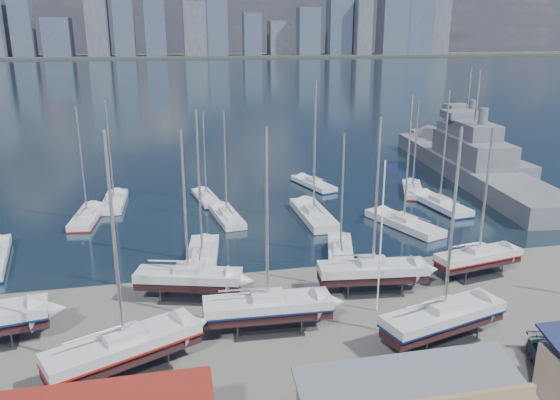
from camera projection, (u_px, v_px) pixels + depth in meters
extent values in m
plane|color=#605E59|center=(333.00, 318.00, 43.51)|extent=(1400.00, 1400.00, 0.00)
cube|color=#192D3B|center=(181.00, 73.00, 333.88)|extent=(1400.00, 600.00, 0.40)
cube|color=#2D332D|center=(172.00, 57.00, 577.02)|extent=(1400.00, 80.00, 2.20)
cube|color=#3D4756|center=(22.00, 27.00, 533.01)|extent=(19.55, 21.83, 55.97)
cube|color=#475166|center=(58.00, 37.00, 547.76)|extent=(26.03, 30.49, 37.14)
cube|color=#595E66|center=(96.00, 11.00, 537.66)|extent=(21.60, 16.58, 87.63)
cube|color=#3D4756|center=(124.00, 21.00, 547.00)|extent=(19.42, 28.42, 67.60)
cube|color=#475166|center=(155.00, 29.00, 558.04)|extent=(20.24, 23.80, 54.09)
cube|color=#595E66|center=(196.00, 29.00, 563.17)|extent=(24.62, 19.72, 54.00)
cube|color=#3D4756|center=(217.00, 28.00, 565.61)|extent=(20.75, 17.93, 55.97)
cube|color=#475166|center=(252.00, 34.00, 573.19)|extent=(18.36, 16.25, 43.03)
cube|color=#595E66|center=(282.00, 38.00, 599.20)|extent=(28.49, 22.03, 35.69)
cube|color=#3D4756|center=(308.00, 31.00, 585.72)|extent=(23.34, 17.87, 49.11)
cube|color=#475166|center=(339.00, 19.00, 603.63)|extent=(25.35, 19.79, 75.95)
cube|color=#595E66|center=(361.00, 28.00, 604.85)|extent=(17.00, 27.45, 57.67)
cube|color=#3D4756|center=(394.00, 5.00, 605.26)|extent=(29.28, 24.05, 106.04)
cube|color=#475166|center=(416.00, 20.00, 625.08)|extent=(30.82, 28.37, 74.41)
cube|color=#595E66|center=(439.00, 19.00, 632.34)|extent=(21.74, 17.03, 77.48)
cube|color=#2D2D33|center=(127.00, 374.00, 36.10)|extent=(6.08, 4.62, 0.16)
cube|color=black|center=(125.00, 354.00, 35.67)|extent=(10.13, 6.39, 0.80)
cube|color=#B4B4B9|center=(124.00, 343.00, 35.43)|extent=(10.31, 6.77, 0.80)
cube|color=maroon|center=(124.00, 348.00, 35.54)|extent=(10.41, 6.84, 0.16)
cube|color=#B4B4B9|center=(123.00, 334.00, 35.25)|extent=(2.99, 2.59, 0.50)
cylinder|color=#B2B2B7|center=(114.00, 240.00, 33.37)|extent=(0.22, 0.22, 13.57)
cube|color=#2D2D33|center=(190.00, 299.00, 46.46)|extent=(5.32, 3.51, 0.16)
cube|color=black|center=(189.00, 283.00, 46.03)|extent=(9.12, 4.49, 0.71)
cube|color=#B4B4B9|center=(188.00, 275.00, 45.83)|extent=(9.23, 4.85, 0.71)
cube|color=#B4B4B9|center=(188.00, 269.00, 45.65)|extent=(2.55, 2.05, 0.50)
cylinder|color=#B2B2B7|center=(185.00, 203.00, 44.00)|extent=(0.22, 0.22, 12.00)
cube|color=#2D2D33|center=(268.00, 330.00, 41.49)|extent=(5.37, 2.64, 0.16)
cube|color=black|center=(268.00, 312.00, 41.06)|extent=(9.68, 2.70, 0.77)
cube|color=#B4B4B9|center=(268.00, 303.00, 40.84)|extent=(9.69, 3.10, 0.77)
cube|color=#0D1A42|center=(268.00, 308.00, 40.94)|extent=(9.79, 3.13, 0.15)
cube|color=#B4B4B9|center=(268.00, 296.00, 40.66)|extent=(2.46, 1.71, 0.50)
cylinder|color=#B2B2B7|center=(267.00, 217.00, 38.87)|extent=(0.22, 0.22, 12.94)
cube|color=#2D2D33|center=(372.00, 292.00, 47.77)|extent=(5.39, 2.92, 0.16)
cube|color=black|center=(372.00, 276.00, 47.34)|extent=(9.58, 3.25, 0.75)
cube|color=#B4B4B9|center=(373.00, 268.00, 47.12)|extent=(9.62, 3.64, 0.75)
cube|color=#B4B4B9|center=(373.00, 261.00, 46.94)|extent=(2.51, 1.82, 0.50)
cylinder|color=#B2B2B7|center=(377.00, 193.00, 45.19)|extent=(0.22, 0.22, 12.68)
cube|color=#2D2D33|center=(441.00, 341.00, 39.97)|extent=(5.81, 3.78, 0.16)
cube|color=black|center=(443.00, 323.00, 39.53)|extent=(10.00, 4.81, 0.78)
cube|color=#B4B4B9|center=(444.00, 313.00, 39.31)|extent=(10.11, 5.20, 0.78)
cube|color=#0D1A42|center=(443.00, 318.00, 39.41)|extent=(10.21, 5.26, 0.16)
cube|color=#B4B4B9|center=(445.00, 305.00, 39.13)|extent=(2.78, 2.22, 0.50)
cylinder|color=#B2B2B7|center=(453.00, 222.00, 37.31)|extent=(0.22, 0.22, 13.14)
cube|color=#2D2D33|center=(476.00, 276.00, 50.89)|extent=(4.96, 2.93, 0.16)
cube|color=black|center=(478.00, 261.00, 50.48)|extent=(8.68, 3.50, 0.68)
cube|color=#B4B4B9|center=(479.00, 255.00, 50.28)|extent=(8.75, 3.85, 0.68)
cube|color=maroon|center=(478.00, 258.00, 50.37)|extent=(8.83, 3.89, 0.14)
cube|color=#B4B4B9|center=(479.00, 249.00, 50.11)|extent=(2.34, 1.78, 0.50)
cylinder|color=#B2B2B7|center=(486.00, 192.00, 48.54)|extent=(0.22, 0.22, 11.42)
cube|color=black|center=(88.00, 222.00, 66.67)|extent=(3.22, 9.74, 0.77)
cube|color=#B4B4B9|center=(87.00, 216.00, 66.45)|extent=(3.62, 9.78, 0.77)
cube|color=maroon|center=(88.00, 219.00, 66.55)|extent=(3.65, 9.88, 0.15)
cube|color=#B4B4B9|center=(87.00, 211.00, 66.27)|extent=(1.84, 2.54, 0.50)
cylinder|color=#B2B2B7|center=(82.00, 161.00, 64.48)|extent=(0.22, 0.22, 12.91)
cube|color=black|center=(115.00, 207.00, 72.50)|extent=(2.63, 9.74, 0.77)
cube|color=#B4B4B9|center=(114.00, 202.00, 72.28)|extent=(3.04, 9.76, 0.77)
cube|color=#B4B4B9|center=(114.00, 197.00, 72.09)|extent=(1.71, 2.47, 0.50)
cylinder|color=#B2B2B7|center=(110.00, 150.00, 70.29)|extent=(0.22, 0.22, 13.05)
cube|color=black|center=(203.00, 265.00, 54.29)|extent=(3.92, 10.71, 0.84)
cube|color=#B4B4B9|center=(202.00, 257.00, 54.05)|extent=(4.36, 10.77, 0.84)
cube|color=#0D1A42|center=(203.00, 261.00, 54.16)|extent=(4.40, 10.88, 0.17)
cube|color=#B4B4B9|center=(202.00, 251.00, 53.86)|extent=(2.10, 2.83, 0.50)
cylinder|color=#B2B2B7|center=(199.00, 184.00, 51.90)|extent=(0.22, 0.22, 14.13)
cube|color=black|center=(227.00, 222.00, 66.77)|extent=(3.33, 9.41, 0.74)
cube|color=#B4B4B9|center=(227.00, 216.00, 66.56)|extent=(3.72, 9.45, 0.74)
cube|color=#B4B4B9|center=(227.00, 211.00, 66.38)|extent=(1.82, 2.48, 0.50)
cylinder|color=#B2B2B7|center=(225.00, 163.00, 64.66)|extent=(0.22, 0.22, 12.42)
cube|color=black|center=(206.00, 202.00, 74.45)|extent=(3.22, 8.59, 0.67)
cube|color=#B4B4B9|center=(206.00, 198.00, 74.26)|extent=(3.57, 8.64, 0.67)
cube|color=#0D1A42|center=(206.00, 200.00, 74.35)|extent=(3.60, 8.73, 0.13)
cube|color=#B4B4B9|center=(206.00, 194.00, 74.09)|extent=(1.70, 2.28, 0.50)
cylinder|color=#B2B2B7|center=(204.00, 155.00, 72.53)|extent=(0.22, 0.22, 11.33)
cube|color=black|center=(340.00, 257.00, 56.15)|extent=(4.47, 8.98, 0.70)
cube|color=#B4B4B9|center=(340.00, 250.00, 55.95)|extent=(4.82, 9.09, 0.70)
cube|color=maroon|center=(340.00, 253.00, 56.05)|extent=(4.87, 9.18, 0.14)
cube|color=#B4B4B9|center=(340.00, 245.00, 55.78)|extent=(2.03, 2.51, 0.50)
cylinder|color=#B2B2B7|center=(342.00, 192.00, 54.15)|extent=(0.22, 0.22, 11.82)
cube|color=black|center=(313.00, 222.00, 67.08)|extent=(2.87, 11.65, 0.93)
cube|color=#B4B4B9|center=(314.00, 214.00, 66.82)|extent=(3.36, 11.65, 0.93)
cube|color=#B4B4B9|center=(314.00, 209.00, 66.61)|extent=(1.98, 2.92, 0.50)
cylinder|color=#B2B2B7|center=(315.00, 148.00, 64.43)|extent=(0.22, 0.22, 15.69)
cube|color=black|center=(313.00, 188.00, 81.46)|extent=(4.64, 9.46, 0.74)
cube|color=#B4B4B9|center=(313.00, 184.00, 81.25)|extent=(5.01, 9.57, 0.74)
cube|color=#0D1A42|center=(313.00, 186.00, 81.35)|extent=(5.06, 9.66, 0.15)
cube|color=#B4B4B9|center=(313.00, 180.00, 81.07)|extent=(2.12, 2.64, 0.50)
cylinder|color=#B2B2B7|center=(314.00, 140.00, 79.35)|extent=(0.22, 0.22, 12.44)
cube|color=black|center=(403.00, 229.00, 64.24)|extent=(5.85, 10.91, 0.85)
cube|color=#B4B4B9|center=(404.00, 223.00, 63.99)|extent=(6.28, 11.05, 0.85)
cube|color=#B4B4B9|center=(404.00, 217.00, 63.80)|extent=(2.56, 3.10, 0.50)
cylinder|color=#B2B2B7|center=(408.00, 159.00, 61.80)|extent=(0.22, 0.22, 14.39)
cube|color=black|center=(439.00, 210.00, 71.61)|extent=(3.72, 10.74, 0.84)
cube|color=#B4B4B9|center=(440.00, 203.00, 71.37)|extent=(4.15, 10.79, 0.84)
cube|color=#0D1A42|center=(439.00, 206.00, 71.48)|extent=(4.20, 10.90, 0.17)
cube|color=#B4B4B9|center=(440.00, 199.00, 71.17)|extent=(2.06, 2.82, 0.50)
cylinder|color=#B2B2B7|center=(445.00, 147.00, 69.20)|extent=(0.22, 0.22, 14.20)
cube|color=black|center=(412.00, 194.00, 78.34)|extent=(5.40, 9.20, 0.72)
cube|color=#B4B4B9|center=(412.00, 189.00, 78.14)|extent=(5.76, 9.35, 0.72)
cube|color=maroon|center=(412.00, 192.00, 78.23)|extent=(5.81, 9.44, 0.14)
cube|color=#B4B4B9|center=(413.00, 185.00, 77.96)|extent=(2.26, 2.67, 0.50)
cylinder|color=#B2B2B7|center=(416.00, 145.00, 76.27)|extent=(0.22, 0.22, 12.23)
cube|color=slate|center=(470.00, 174.00, 86.98)|extent=(14.01, 50.92, 4.53)
cube|color=slate|center=(472.00, 149.00, 85.81)|extent=(8.50, 18.26, 3.60)
cube|color=slate|center=(474.00, 130.00, 84.95)|extent=(6.00, 10.57, 2.40)
cube|color=slate|center=(462.00, 114.00, 89.26)|extent=(6.20, 5.67, 1.20)
cylinder|color=#B2B2B7|center=(478.00, 96.00, 83.45)|extent=(0.30, 0.30, 8.00)
cube|color=slate|center=(463.00, 154.00, 102.32)|extent=(7.68, 38.30, 3.43)
cube|color=slate|center=(465.00, 135.00, 101.31)|extent=(5.43, 13.52, 3.60)
cube|color=slate|center=(466.00, 119.00, 100.45)|extent=(3.97, 7.76, 2.40)
cube|color=slate|center=(457.00, 107.00, 103.56)|extent=(4.42, 3.98, 1.20)
cylinder|color=#B2B2B7|center=(469.00, 91.00, 98.95)|extent=(0.30, 0.30, 8.00)
imported|color=gray|center=(473.00, 372.00, 35.30)|extent=(3.08, 5.23, 1.37)
imported|color=gray|center=(553.00, 360.00, 36.43)|extent=(3.42, 5.59, 1.51)
cylinder|color=white|center=(381.00, 239.00, 42.77)|extent=(0.12, 0.12, 12.59)
cube|color=#13193C|center=(391.00, 168.00, 41.25)|extent=(1.05, 0.05, 0.73)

